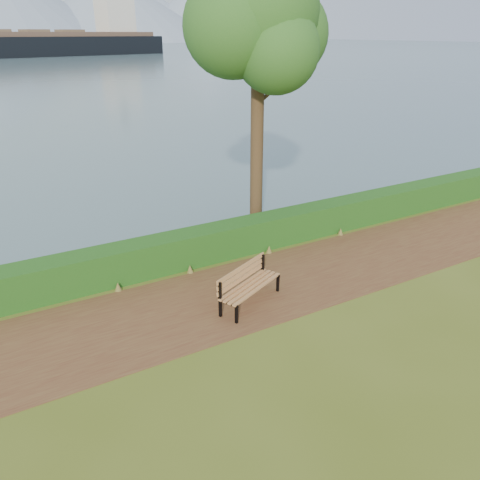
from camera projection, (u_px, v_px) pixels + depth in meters
ground at (260, 295)px, 12.35m from camera, size 140.00×140.00×0.00m
path at (254, 289)px, 12.59m from camera, size 40.00×3.40×0.01m
hedge at (215, 242)px, 14.22m from camera, size 32.00×0.85×1.00m
bench at (247, 283)px, 11.77m from camera, size 2.04×1.34×1.00m
tree at (259, 19)px, 13.71m from camera, size 4.69×3.91×9.02m
cargo_ship at (54, 44)px, 138.19m from camera, size 75.21×29.53×22.65m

